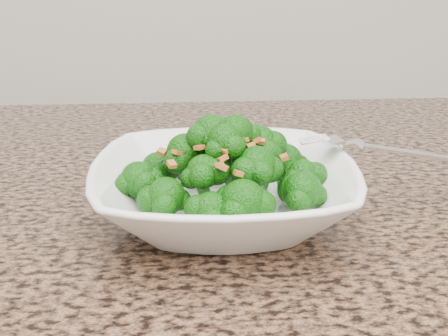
{
  "coord_description": "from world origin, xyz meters",
  "views": [
    {
      "loc": [
        0.04,
        -0.1,
        1.12
      ],
      "look_at": [
        0.08,
        0.35,
        0.95
      ],
      "focal_mm": 45.0,
      "sensor_mm": 36.0,
      "label": 1
    }
  ],
  "objects": [
    {
      "name": "granite_counter",
      "position": [
        0.0,
        0.3,
        0.89
      ],
      "size": [
        1.64,
        1.04,
        0.03
      ],
      "primitive_type": "cube",
      "color": "brown",
      "rests_on": "cabinet"
    },
    {
      "name": "bowl",
      "position": [
        0.08,
        0.35,
        0.93
      ],
      "size": [
        0.24,
        0.24,
        0.06
      ],
      "primitive_type": "imported",
      "rotation": [
        0.0,
        0.0,
        -0.03
      ],
      "color": "white",
      "rests_on": "granite_counter"
    },
    {
      "name": "broccoli_pile",
      "position": [
        0.08,
        0.35,
        0.99
      ],
      "size": [
        0.2,
        0.2,
        0.06
      ],
      "primitive_type": null,
      "color": "#125C0A",
      "rests_on": "bowl"
    },
    {
      "name": "garlic_topping",
      "position": [
        0.08,
        0.35,
        1.02
      ],
      "size": [
        0.12,
        0.12,
        0.01
      ],
      "primitive_type": null,
      "color": "#B7672C",
      "rests_on": "broccoli_pile"
    },
    {
      "name": "fork",
      "position": [
        0.2,
        0.38,
        0.96
      ],
      "size": [
        0.17,
        0.05,
        0.01
      ],
      "primitive_type": null,
      "rotation": [
        0.0,
        0.0,
        0.15
      ],
      "color": "silver",
      "rests_on": "bowl"
    }
  ]
}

